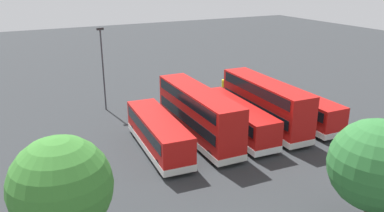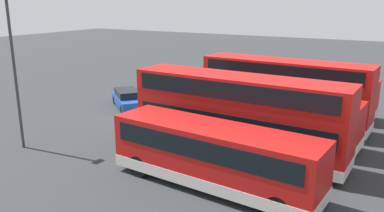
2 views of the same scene
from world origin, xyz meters
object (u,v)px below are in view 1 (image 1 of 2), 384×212
lamp_post_tall (103,63)px  waste_bin_yellow (224,83)px  bus_single_deck_third (235,118)px  bus_single_deck_near_end (294,105)px  bus_single_deck_fifth (158,133)px  car_hatchback_silver (189,90)px  bus_double_decker_second (265,103)px  bus_double_decker_fourth (198,113)px

lamp_post_tall → waste_bin_yellow: 16.65m
lamp_post_tall → bus_single_deck_third: bearing=125.8°
bus_single_deck_near_end → bus_single_deck_third: size_ratio=1.05×
bus_single_deck_fifth → car_hatchback_silver: (-9.09, -12.50, -0.92)m
bus_double_decker_second → bus_single_deck_third: size_ratio=1.06×
bus_single_deck_third → car_hatchback_silver: bearing=-97.0°
bus_double_decker_fourth → bus_single_deck_fifth: 4.18m
bus_single_deck_third → car_hatchback_silver: bus_single_deck_third is taller
bus_double_decker_fourth → waste_bin_yellow: bus_double_decker_fourth is taller
bus_double_decker_fourth → waste_bin_yellow: 17.02m
bus_double_decker_fourth → waste_bin_yellow: (-10.74, -13.05, -1.98)m
car_hatchback_silver → bus_single_deck_third: bearing=83.0°
bus_single_deck_near_end → bus_single_deck_fifth: same height
bus_single_deck_fifth → car_hatchback_silver: 15.49m
bus_single_deck_near_end → car_hatchback_silver: size_ratio=2.50×
bus_double_decker_second → car_hatchback_silver: 12.56m
waste_bin_yellow → car_hatchback_silver: bearing=11.8°
bus_single_deck_third → car_hatchback_silver: size_ratio=2.39×
bus_double_decker_second → bus_single_deck_near_end: bearing=-178.8°
bus_double_decker_second → bus_double_decker_fourth: (6.85, -0.44, 0.00)m
bus_single_deck_fifth → lamp_post_tall: size_ratio=1.17×
bus_single_deck_near_end → waste_bin_yellow: size_ratio=12.13×
bus_single_deck_third → bus_single_deck_fifth: size_ratio=1.07×
bus_single_deck_third → bus_double_decker_fourth: 3.66m
bus_double_decker_second → bus_single_deck_third: bearing=2.8°
waste_bin_yellow → bus_double_decker_second: bearing=73.9°
bus_double_decker_second → waste_bin_yellow: (-3.89, -13.49, -1.97)m
bus_double_decker_second → lamp_post_tall: bearing=-44.7°
bus_single_deck_fifth → lamp_post_tall: lamp_post_tall is taller
bus_single_deck_near_end → car_hatchback_silver: bus_single_deck_near_end is taller
bus_double_decker_second → car_hatchback_silver: size_ratio=2.53×
bus_single_deck_third → lamp_post_tall: size_ratio=1.25×
bus_single_deck_fifth → bus_double_decker_fourth: bearing=-171.1°
car_hatchback_silver → bus_single_deck_fifth: bearing=54.0°
bus_double_decker_fourth → car_hatchback_silver: bearing=-113.0°
car_hatchback_silver → lamp_post_tall: (10.23, 0.41, 4.38)m
waste_bin_yellow → lamp_post_tall: bearing=5.7°
bus_double_decker_second → lamp_post_tall: size_ratio=1.33×
bus_single_deck_near_end → bus_double_decker_fourth: bus_double_decker_fourth is taller
bus_single_deck_fifth → car_hatchback_silver: bearing=-126.0°
lamp_post_tall → bus_double_decker_fourth: bearing=114.4°
bus_double_decker_second → lamp_post_tall: lamp_post_tall is taller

